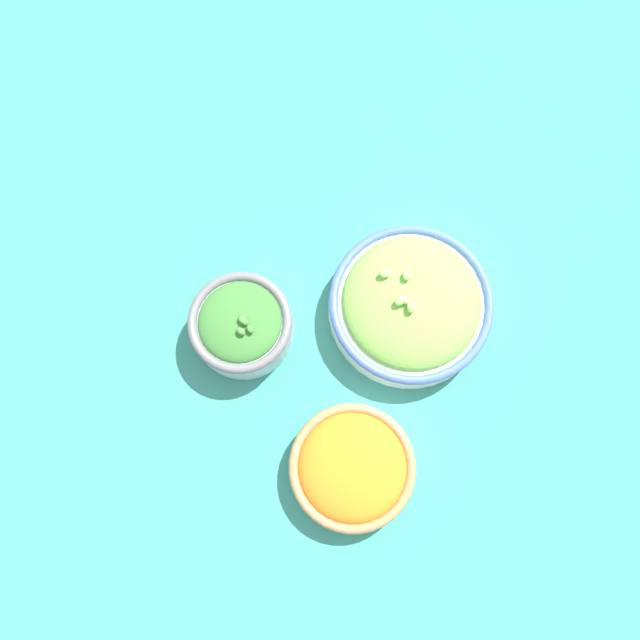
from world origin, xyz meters
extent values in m
plane|color=#337F75|center=(0.00, 0.00, 0.00)|extent=(3.00, 3.00, 0.00)
cylinder|color=silver|center=(-0.09, -0.07, 0.02)|extent=(0.21, 0.21, 0.04)
torus|color=#4766B7|center=(-0.09, -0.07, 0.04)|extent=(0.21, 0.21, 0.01)
ellipsoid|color=#7ABC4C|center=(-0.09, -0.07, 0.04)|extent=(0.18, 0.18, 0.06)
ellipsoid|color=#99D166|center=(-0.09, -0.06, 0.07)|extent=(0.02, 0.02, 0.01)
ellipsoid|color=#99D166|center=(-0.08, -0.06, 0.07)|extent=(0.02, 0.01, 0.01)
ellipsoid|color=#99D166|center=(-0.07, -0.09, 0.07)|extent=(0.01, 0.02, 0.01)
ellipsoid|color=#99D166|center=(-0.05, -0.08, 0.07)|extent=(0.02, 0.02, 0.01)
ellipsoid|color=#99D166|center=(-0.08, -0.06, 0.07)|extent=(0.02, 0.02, 0.01)
cylinder|color=#B2C1CC|center=(0.08, 0.05, 0.03)|extent=(0.13, 0.13, 0.05)
torus|color=slate|center=(0.08, 0.05, 0.05)|extent=(0.13, 0.13, 0.01)
ellipsoid|color=#387533|center=(0.08, 0.05, 0.05)|extent=(0.10, 0.10, 0.03)
ellipsoid|color=#47893D|center=(0.08, 0.05, 0.07)|extent=(0.01, 0.01, 0.01)
ellipsoid|color=#47893D|center=(0.06, 0.06, 0.07)|extent=(0.01, 0.01, 0.01)
ellipsoid|color=#47893D|center=(0.08, 0.05, 0.07)|extent=(0.01, 0.01, 0.01)
ellipsoid|color=#47893D|center=(0.08, 0.05, 0.07)|extent=(0.01, 0.01, 0.01)
ellipsoid|color=#47893D|center=(0.07, 0.07, 0.07)|extent=(0.01, 0.01, 0.01)
cylinder|color=white|center=(-0.12, 0.14, 0.02)|extent=(0.15, 0.15, 0.03)
torus|color=#997A4C|center=(-0.12, 0.14, 0.03)|extent=(0.15, 0.15, 0.01)
ellipsoid|color=orange|center=(-0.12, 0.14, 0.03)|extent=(0.13, 0.13, 0.04)
camera|label=1|loc=(-0.09, 0.16, 0.80)|focal=35.00mm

